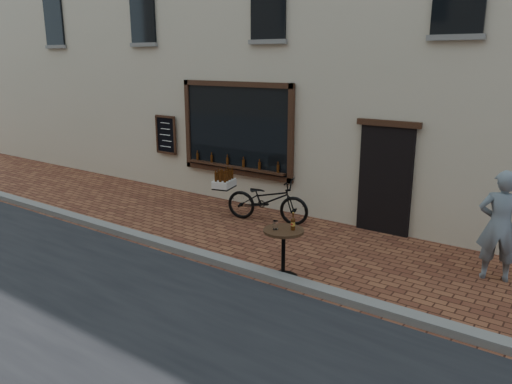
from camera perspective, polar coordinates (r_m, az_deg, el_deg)
The scene contains 5 objects.
ground at distance 8.87m, azimuth -6.18°, elevation -8.22°, with size 90.00×90.00×0.00m, color #592B1C.
kerb at distance 8.99m, azimuth -5.34°, elevation -7.47°, with size 90.00×0.25×0.12m, color slate.
cargo_bicycle at distance 10.93m, azimuth 1.12°, elevation -0.84°, with size 2.25×1.09×1.06m.
bistro_table at distance 8.08m, azimuth 3.18°, elevation -5.91°, with size 0.66×0.66×1.13m.
pedestrian at distance 8.85m, azimuth 26.07°, elevation -3.49°, with size 0.66×0.44×1.82m, color slate.
Camera 1 is at (5.50, -6.03, 3.48)m, focal length 35.00 mm.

